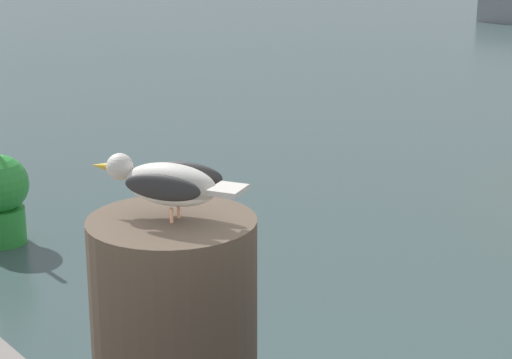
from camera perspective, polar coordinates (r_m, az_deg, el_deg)
name	(u,v)px	position (r m, az deg, el deg)	size (l,w,h in m)	color
seagull	(168,182)	(2.12, -5.46, -0.16)	(0.37, 0.23, 0.14)	tan
channel_buoy	(0,195)	(9.06, -15.51, -0.95)	(0.56, 0.56, 1.33)	green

